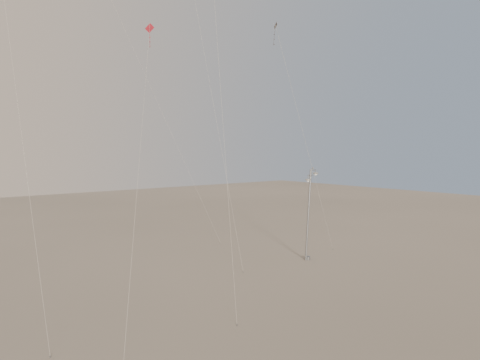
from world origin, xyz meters
TOP-DOWN VIEW (x-y plane):
  - ground at (0.00, 0.00)m, footprint 160.00×160.00m
  - street_lamp at (9.09, 5.41)m, footprint 1.67×0.57m
  - kite_3 at (-5.78, 7.00)m, footprint 9.10×15.81m
  - kite_4 at (8.22, 7.18)m, footprint 7.18×1.73m
  - kite_5 at (-2.98, 17.18)m, footprint 12.10×3.18m

SIDE VIEW (x-z plane):
  - ground at x=0.00m, z-range 0.00..0.00m
  - street_lamp at x=9.09m, z-range 0.28..8.67m
  - kite_3 at x=-5.78m, z-range 4.52..24.31m
  - kite_4 at x=8.22m, z-range 5.60..26.82m
  - kite_5 at x=-2.98m, z-range 7.03..34.45m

